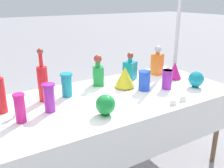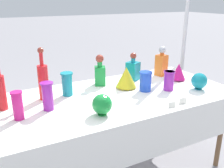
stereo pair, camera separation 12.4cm
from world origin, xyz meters
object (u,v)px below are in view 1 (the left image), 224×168
at_px(tall_bottle_1, 0,92).
at_px(tall_bottle_0, 43,81).
at_px(fluted_vase_0, 175,70).
at_px(square_decanter_2, 130,69).
at_px(square_decanter_1, 98,72).
at_px(square_decanter_0, 157,62).
at_px(round_bowl_1, 196,79).
at_px(slender_vase_3, 167,79).
at_px(slender_vase_0, 67,84).
at_px(cardboard_box_behind_left, 87,107).
at_px(canopy_pole, 176,52).
at_px(cardboard_box_behind_right, 109,102).
at_px(slender_vase_2, 49,97).
at_px(slender_vase_4, 144,80).
at_px(fluted_vase_1, 125,77).
at_px(round_bowl_0, 105,105).
at_px(slender_vase_1, 20,107).

bearing_deg(tall_bottle_1, tall_bottle_0, 9.80).
bearing_deg(fluted_vase_0, square_decanter_2, 150.33).
bearing_deg(square_decanter_1, square_decanter_0, -1.75).
bearing_deg(round_bowl_1, slender_vase_3, 156.27).
distance_m(tall_bottle_1, slender_vase_0, 0.50).
height_order(slender_vase_0, round_bowl_1, slender_vase_0).
distance_m(cardboard_box_behind_left, canopy_pole, 1.33).
bearing_deg(cardboard_box_behind_right, slender_vase_3, -94.15).
xyz_separation_m(square_decanter_0, round_bowl_1, (0.03, -0.48, -0.06)).
height_order(tall_bottle_0, slender_vase_2, tall_bottle_0).
xyz_separation_m(square_decanter_2, slender_vase_4, (-0.07, -0.31, -0.01)).
distance_m(square_decanter_0, fluted_vase_1, 0.53).
bearing_deg(round_bowl_0, slender_vase_2, 140.42).
bearing_deg(slender_vase_2, round_bowl_1, -8.58).
relative_size(square_decanter_1, slender_vase_2, 1.38).
distance_m(tall_bottle_0, slender_vase_3, 1.04).
height_order(square_decanter_2, slender_vase_4, square_decanter_2).
xyz_separation_m(slender_vase_2, canopy_pole, (1.85, 0.64, -0.00)).
height_order(slender_vase_1, round_bowl_1, slender_vase_1).
relative_size(slender_vase_3, fluted_vase_0, 1.02).
bearing_deg(tall_bottle_1, round_bowl_0, -34.79).
bearing_deg(slender_vase_0, tall_bottle_1, -174.76).
distance_m(square_decanter_1, fluted_vase_1, 0.25).
bearing_deg(square_decanter_0, square_decanter_2, 177.35).
relative_size(slender_vase_4, round_bowl_1, 1.17).
relative_size(square_decanter_0, square_decanter_2, 1.13).
xyz_separation_m(slender_vase_0, round_bowl_0, (0.09, -0.46, -0.03)).
xyz_separation_m(slender_vase_0, round_bowl_1, (1.06, -0.40, -0.03)).
height_order(round_bowl_1, cardboard_box_behind_right, round_bowl_1).
distance_m(square_decanter_0, canopy_pole, 0.71).
distance_m(square_decanter_0, round_bowl_1, 0.49).
height_order(slender_vase_2, slender_vase_4, slender_vase_2).
bearing_deg(fluted_vase_1, round_bowl_0, -137.40).
height_order(square_decanter_0, slender_vase_4, square_decanter_0).
bearing_deg(canopy_pole, tall_bottle_1, -167.27).
bearing_deg(slender_vase_2, tall_bottle_0, 83.49).
bearing_deg(slender_vase_1, canopy_pole, 18.73).
bearing_deg(cardboard_box_behind_left, slender_vase_0, -123.98).
xyz_separation_m(square_decanter_2, round_bowl_1, (0.36, -0.50, -0.03)).
height_order(slender_vase_0, slender_vase_2, slender_vase_2).
bearing_deg(round_bowl_1, fluted_vase_1, 148.87).
relative_size(slender_vase_3, canopy_pole, 0.08).
xyz_separation_m(square_decanter_1, slender_vase_0, (-0.34, -0.11, -0.02)).
bearing_deg(cardboard_box_behind_left, tall_bottle_0, -131.87).
bearing_deg(square_decanter_0, fluted_vase_0, -76.05).
xyz_separation_m(square_decanter_0, square_decanter_2, (-0.33, 0.02, -0.03)).
bearing_deg(round_bowl_1, slender_vase_2, 171.42).
relative_size(tall_bottle_0, cardboard_box_behind_right, 0.86).
xyz_separation_m(round_bowl_0, round_bowl_1, (0.96, 0.06, -0.00)).
relative_size(square_decanter_2, slender_vase_3, 1.57).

